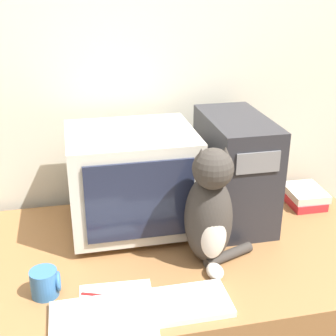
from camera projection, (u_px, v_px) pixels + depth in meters
wall_back at (143, 75)px, 1.80m from camera, size 7.00×0.05×2.50m
desk at (168, 336)px, 1.73m from camera, size 1.51×0.80×0.76m
crt_monitor at (132, 180)px, 1.64m from camera, size 0.43×0.37×0.37m
computer_tower at (235, 169)px, 1.71m from camera, size 0.21×0.40×0.39m
keyboard at (142, 309)px, 1.29m from camera, size 0.50×0.15×0.02m
cat at (210, 212)px, 1.45m from camera, size 0.24×0.22×0.40m
book_stack at (304, 196)px, 1.88m from camera, size 0.15×0.18×0.06m
pen at (106, 296)px, 1.35m from camera, size 0.14×0.06×0.01m
paper_sheet at (118, 316)px, 1.27m from camera, size 0.23×0.31×0.00m
mug at (45, 283)px, 1.34m from camera, size 0.08×0.08×0.08m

